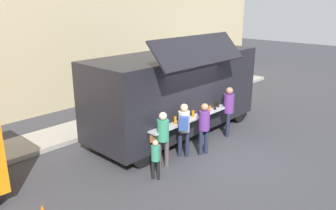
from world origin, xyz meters
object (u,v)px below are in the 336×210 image
(customer_rear_waiting, at_px, (162,135))
(customer_extra_browsing, at_px, (229,107))
(food_truck_main, at_px, (176,91))
(trash_bin, at_px, (192,89))
(customer_front_ordering, at_px, (204,124))
(child_near_queue, at_px, (156,156))
(customer_mid_with_backpack, at_px, (184,125))

(customer_rear_waiting, relative_size, customer_extra_browsing, 0.94)
(food_truck_main, xyz_separation_m, customer_rear_waiting, (-2.18, -1.46, -0.59))
(trash_bin, bearing_deg, customer_front_ordering, -137.47)
(customer_rear_waiting, bearing_deg, customer_front_ordering, -47.34)
(food_truck_main, distance_m, customer_rear_waiting, 2.69)
(customer_front_ordering, bearing_deg, child_near_queue, 104.78)
(child_near_queue, bearing_deg, trash_bin, -1.13)
(trash_bin, bearing_deg, child_near_queue, -147.79)
(food_truck_main, distance_m, customer_front_ordering, 2.03)
(customer_extra_browsing, bearing_deg, food_truck_main, -0.26)
(food_truck_main, height_order, customer_rear_waiting, food_truck_main)
(customer_front_ordering, xyz_separation_m, child_near_queue, (-2.09, -0.02, -0.31))
(customer_front_ordering, height_order, customer_extra_browsing, customer_extra_browsing)
(customer_front_ordering, bearing_deg, food_truck_main, -7.81)
(trash_bin, height_order, customer_rear_waiting, customer_rear_waiting)
(customer_rear_waiting, distance_m, customer_extra_browsing, 3.22)
(child_near_queue, bearing_deg, customer_front_ordering, -32.71)
(customer_front_ordering, xyz_separation_m, customer_mid_with_backpack, (-0.57, 0.32, 0.05))
(customer_extra_browsing, height_order, child_near_queue, customer_extra_browsing)
(trash_bin, distance_m, customer_mid_with_backpack, 6.37)
(food_truck_main, xyz_separation_m, customer_front_ordering, (-0.73, -1.81, -0.58))
(customer_front_ordering, bearing_deg, trash_bin, -33.33)
(customer_mid_with_backpack, distance_m, child_near_queue, 1.59)
(trash_bin, distance_m, child_near_queue, 7.79)
(customer_mid_with_backpack, bearing_deg, customer_rear_waiting, 138.36)
(customer_front_ordering, bearing_deg, customer_mid_with_backpack, 75.31)
(customer_mid_with_backpack, xyz_separation_m, customer_extra_browsing, (2.34, -0.01, 0.02))
(customer_mid_with_backpack, distance_m, customer_rear_waiting, 0.88)
(customer_rear_waiting, xyz_separation_m, customer_extra_browsing, (3.22, -0.04, 0.07))
(trash_bin, height_order, child_near_queue, child_near_queue)
(customer_front_ordering, height_order, customer_mid_with_backpack, customer_mid_with_backpack)
(trash_bin, bearing_deg, customer_mid_with_backpack, -143.08)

